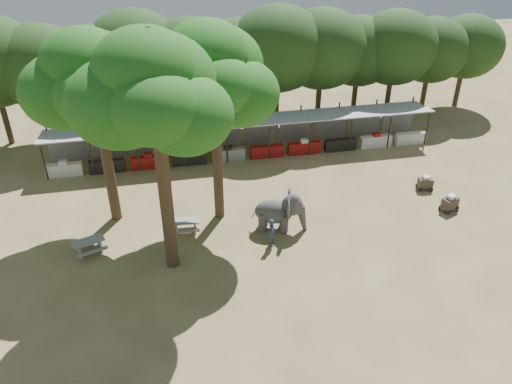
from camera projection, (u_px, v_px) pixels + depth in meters
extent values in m
plane|color=brown|center=(295.00, 274.00, 25.20)|extent=(100.00, 100.00, 0.00)
cube|color=#A1A3AA|center=(245.00, 121.00, 35.63)|extent=(28.00, 2.99, 0.39)
cylinder|color=#2D2319|center=(62.00, 162.00, 33.03)|extent=(0.12, 0.12, 2.40)
cylinder|color=#2D2319|center=(66.00, 142.00, 35.18)|extent=(0.12, 0.12, 2.80)
cube|color=silver|center=(64.00, 170.00, 33.62)|extent=(2.38, 0.50, 0.90)
cube|color=gray|center=(67.00, 147.00, 35.35)|extent=(2.52, 0.12, 2.00)
cylinder|color=#2D2319|center=(105.00, 158.00, 33.50)|extent=(0.12, 0.12, 2.40)
cylinder|color=#2D2319|center=(107.00, 138.00, 35.66)|extent=(0.12, 0.12, 2.80)
cube|color=black|center=(107.00, 166.00, 34.10)|extent=(2.38, 0.50, 0.90)
cube|color=gray|center=(108.00, 144.00, 35.83)|extent=(2.52, 0.12, 2.00)
cylinder|color=#2D2319|center=(148.00, 154.00, 33.98)|extent=(0.12, 0.12, 2.40)
cylinder|color=#2D2319|center=(147.00, 135.00, 36.14)|extent=(0.12, 0.12, 2.80)
cube|color=maroon|center=(149.00, 162.00, 34.58)|extent=(2.38, 0.50, 0.90)
cube|color=gray|center=(147.00, 140.00, 36.31)|extent=(2.52, 0.12, 2.00)
cylinder|color=#2D2319|center=(189.00, 151.00, 34.46)|extent=(0.12, 0.12, 2.40)
cylinder|color=#2D2319|center=(185.00, 132.00, 36.62)|extent=(0.12, 0.12, 2.80)
cube|color=black|center=(189.00, 159.00, 35.06)|extent=(2.38, 0.50, 0.90)
cube|color=gray|center=(186.00, 137.00, 36.78)|extent=(2.52, 0.12, 2.00)
cylinder|color=#2D2319|center=(229.00, 147.00, 34.94)|extent=(0.12, 0.12, 2.40)
cylinder|color=#2D2319|center=(223.00, 129.00, 37.10)|extent=(0.12, 0.12, 2.80)
cube|color=gray|center=(228.00, 155.00, 35.53)|extent=(2.38, 0.50, 0.90)
cube|color=gray|center=(223.00, 134.00, 37.26)|extent=(2.52, 0.12, 2.00)
cylinder|color=#2D2319|center=(268.00, 143.00, 35.41)|extent=(0.12, 0.12, 2.40)
cylinder|color=#2D2319|center=(260.00, 126.00, 37.57)|extent=(0.12, 0.12, 2.80)
cube|color=maroon|center=(267.00, 151.00, 36.01)|extent=(2.38, 0.50, 0.90)
cube|color=gray|center=(260.00, 131.00, 37.74)|extent=(2.52, 0.12, 2.00)
cylinder|color=#2D2319|center=(305.00, 140.00, 35.89)|extent=(0.12, 0.12, 2.40)
cylinder|color=#2D2319|center=(296.00, 123.00, 38.05)|extent=(0.12, 0.12, 2.80)
cube|color=maroon|center=(304.00, 148.00, 36.49)|extent=(2.38, 0.50, 0.90)
cube|color=gray|center=(296.00, 128.00, 38.22)|extent=(2.52, 0.12, 2.00)
cylinder|color=#2D2319|center=(342.00, 137.00, 36.37)|extent=(0.12, 0.12, 2.40)
cylinder|color=#2D2319|center=(331.00, 120.00, 38.53)|extent=(0.12, 0.12, 2.80)
cube|color=black|center=(340.00, 145.00, 36.97)|extent=(2.38, 0.50, 0.90)
cube|color=gray|center=(330.00, 125.00, 38.69)|extent=(2.52, 0.12, 2.00)
cylinder|color=#2D2319|center=(378.00, 134.00, 36.85)|extent=(0.12, 0.12, 2.40)
cylinder|color=#2D2319|center=(365.00, 117.00, 39.01)|extent=(0.12, 0.12, 2.80)
cube|color=silver|center=(376.00, 141.00, 37.45)|extent=(2.38, 0.50, 0.90)
cube|color=gray|center=(364.00, 122.00, 39.17)|extent=(2.52, 0.12, 2.00)
cylinder|color=#2D2319|center=(413.00, 131.00, 37.33)|extent=(0.12, 0.12, 2.40)
cylinder|color=#2D2319|center=(398.00, 114.00, 39.48)|extent=(0.12, 0.12, 2.80)
cube|color=silver|center=(410.00, 138.00, 37.92)|extent=(2.38, 0.50, 0.90)
cube|color=gray|center=(398.00, 119.00, 39.65)|extent=(2.52, 0.12, 2.00)
cylinder|color=#332316|center=(105.00, 148.00, 27.14)|extent=(0.60, 0.60, 9.20)
cone|color=#332316|center=(90.00, 64.00, 24.76)|extent=(0.57, 0.57, 2.88)
ellipsoid|color=#174E16|center=(67.00, 91.00, 25.49)|extent=(4.80, 4.80, 3.94)
ellipsoid|color=#174E16|center=(120.00, 101.00, 25.38)|extent=(4.20, 4.20, 3.44)
ellipsoid|color=#174E16|center=(99.00, 73.00, 26.12)|extent=(5.20, 5.20, 4.26)
ellipsoid|color=#174E16|center=(92.00, 94.00, 24.23)|extent=(3.80, 3.80, 3.12)
ellipsoid|color=#174E16|center=(84.00, 63.00, 24.86)|extent=(4.40, 4.40, 3.61)
cylinder|color=#332316|center=(164.00, 177.00, 23.15)|extent=(0.64, 0.64, 10.40)
cone|color=#332316|center=(151.00, 67.00, 20.46)|extent=(0.61, 0.61, 3.25)
ellipsoid|color=#174E16|center=(122.00, 103.00, 21.28)|extent=(4.80, 4.80, 3.94)
ellipsoid|color=#174E16|center=(185.00, 115.00, 21.18)|extent=(4.20, 4.20, 3.44)
ellipsoid|color=#174E16|center=(158.00, 81.00, 21.91)|extent=(5.20, 5.20, 4.26)
ellipsoid|color=#174E16|center=(156.00, 107.00, 20.02)|extent=(3.80, 3.80, 3.12)
ellipsoid|color=#174E16|center=(144.00, 70.00, 20.66)|extent=(4.40, 4.40, 3.61)
cylinder|color=#332316|center=(217.00, 143.00, 27.23)|extent=(0.56, 0.56, 9.60)
cone|color=#332316|center=(213.00, 55.00, 24.74)|extent=(0.53, 0.53, 3.00)
ellipsoid|color=#174E16|center=(186.00, 83.00, 25.50)|extent=(4.80, 4.80, 3.94)
ellipsoid|color=#174E16|center=(239.00, 93.00, 25.39)|extent=(4.20, 4.20, 3.44)
ellipsoid|color=#174E16|center=(214.00, 65.00, 26.13)|extent=(5.20, 5.20, 4.26)
ellipsoid|color=#174E16|center=(217.00, 86.00, 24.24)|extent=(3.80, 3.80, 3.12)
ellipsoid|color=#174E16|center=(206.00, 55.00, 24.87)|extent=(4.40, 4.40, 3.61)
cylinder|color=#332316|center=(14.00, 120.00, 37.30)|extent=(0.44, 0.44, 3.74)
ellipsoid|color=black|center=(1.00, 72.00, 35.41)|extent=(6.46, 5.95, 5.61)
cylinder|color=#332316|center=(60.00, 117.00, 37.87)|extent=(0.44, 0.44, 3.74)
ellipsoid|color=black|center=(50.00, 70.00, 35.98)|extent=(6.46, 5.95, 5.61)
cylinder|color=#332316|center=(106.00, 113.00, 38.44)|extent=(0.44, 0.44, 3.74)
ellipsoid|color=black|center=(98.00, 67.00, 36.55)|extent=(6.46, 5.95, 5.61)
cylinder|color=#332316|center=(150.00, 110.00, 39.01)|extent=(0.44, 0.44, 3.74)
ellipsoid|color=black|center=(144.00, 64.00, 37.12)|extent=(6.46, 5.95, 5.61)
cylinder|color=#332316|center=(192.00, 107.00, 39.58)|extent=(0.44, 0.44, 3.74)
ellipsoid|color=black|center=(189.00, 61.00, 37.68)|extent=(6.46, 5.95, 5.61)
cylinder|color=#332316|center=(234.00, 104.00, 40.15)|extent=(0.44, 0.44, 3.74)
ellipsoid|color=black|center=(232.00, 59.00, 38.25)|extent=(6.46, 5.95, 5.61)
cylinder|color=#332316|center=(274.00, 101.00, 40.72)|extent=(0.44, 0.44, 3.74)
ellipsoid|color=black|center=(275.00, 56.00, 38.82)|extent=(6.46, 5.95, 5.61)
cylinder|color=#332316|center=(313.00, 98.00, 41.29)|extent=(0.44, 0.44, 3.74)
ellipsoid|color=black|center=(316.00, 54.00, 39.39)|extent=(6.46, 5.95, 5.61)
cylinder|color=#332316|center=(351.00, 95.00, 41.86)|extent=(0.44, 0.44, 3.74)
ellipsoid|color=black|center=(355.00, 52.00, 39.96)|extent=(6.46, 5.95, 5.61)
cylinder|color=#332316|center=(388.00, 92.00, 42.42)|extent=(0.44, 0.44, 3.74)
ellipsoid|color=black|center=(394.00, 49.00, 40.53)|extent=(6.46, 5.95, 5.61)
cylinder|color=#332316|center=(424.00, 90.00, 42.99)|extent=(0.44, 0.44, 3.74)
ellipsoid|color=black|center=(432.00, 47.00, 41.10)|extent=(6.46, 5.95, 5.61)
cylinder|color=#332316|center=(459.00, 87.00, 43.56)|extent=(0.44, 0.44, 3.74)
ellipsoid|color=black|center=(468.00, 45.00, 41.67)|extent=(6.46, 5.95, 5.61)
ellipsoid|color=#3B3938|center=(274.00, 212.00, 28.04)|extent=(2.44, 1.84, 1.40)
cylinder|color=#3B3938|center=(263.00, 222.00, 28.09)|extent=(0.62, 0.62, 1.18)
cylinder|color=#3B3938|center=(264.00, 216.00, 28.66)|extent=(0.62, 0.62, 1.18)
cylinder|color=#3B3938|center=(284.00, 223.00, 27.99)|extent=(0.62, 0.62, 1.18)
cylinder|color=#3B3938|center=(284.00, 217.00, 28.56)|extent=(0.62, 0.62, 1.18)
ellipsoid|color=#3B3938|center=(292.00, 205.00, 27.70)|extent=(1.43, 1.27, 1.30)
ellipsoid|color=#3B3938|center=(288.00, 211.00, 27.16)|extent=(0.50, 1.08, 1.33)
ellipsoid|color=#3B3938|center=(289.00, 198.00, 28.24)|extent=(0.50, 1.08, 1.33)
cone|color=#3B3938|center=(303.00, 219.00, 28.11)|extent=(0.66, 0.66, 1.47)
imported|color=#26384C|center=(272.00, 232.00, 26.83)|extent=(0.48, 0.65, 1.68)
cube|color=gray|center=(88.00, 241.00, 26.27)|extent=(1.78, 1.26, 0.06)
cube|color=gray|center=(79.00, 250.00, 26.24)|extent=(0.32, 0.64, 0.75)
cube|color=gray|center=(100.00, 244.00, 26.72)|extent=(0.32, 0.64, 0.75)
cube|color=gray|center=(92.00, 252.00, 26.01)|extent=(1.61, 0.81, 0.05)
cube|color=gray|center=(86.00, 240.00, 26.87)|extent=(1.61, 0.81, 0.05)
cube|color=gray|center=(185.00, 221.00, 27.93)|extent=(1.60, 0.84, 0.06)
cube|color=gray|center=(176.00, 227.00, 28.08)|extent=(0.15, 0.63, 0.72)
cube|color=gray|center=(195.00, 226.00, 28.19)|extent=(0.15, 0.63, 0.72)
cube|color=gray|center=(186.00, 231.00, 27.61)|extent=(1.56, 0.37, 0.05)
cube|color=gray|center=(186.00, 220.00, 28.58)|extent=(1.56, 0.37, 0.05)
cube|color=#332821|center=(450.00, 203.00, 29.99)|extent=(1.12, 0.89, 0.68)
cylinder|color=black|center=(449.00, 212.00, 29.76)|extent=(0.29, 0.16, 0.29)
cylinder|color=black|center=(457.00, 208.00, 30.11)|extent=(0.29, 0.16, 0.29)
cylinder|color=black|center=(440.00, 207.00, 30.22)|extent=(0.29, 0.16, 0.29)
cylinder|color=black|center=(449.00, 204.00, 30.58)|extent=(0.29, 0.16, 0.29)
cube|color=silver|center=(451.00, 197.00, 29.76)|extent=(0.59, 0.54, 0.24)
cube|color=#332821|center=(425.00, 183.00, 32.12)|extent=(0.97, 0.67, 0.63)
cylinder|color=black|center=(420.00, 190.00, 32.02)|extent=(0.27, 0.10, 0.27)
cylinder|color=black|center=(431.00, 190.00, 32.04)|extent=(0.27, 0.10, 0.27)
cylinder|color=black|center=(418.00, 185.00, 32.52)|extent=(0.27, 0.10, 0.27)
cylinder|color=black|center=(428.00, 185.00, 32.54)|extent=(0.27, 0.10, 0.27)
cube|color=silver|center=(426.00, 178.00, 31.91)|extent=(0.50, 0.43, 0.22)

